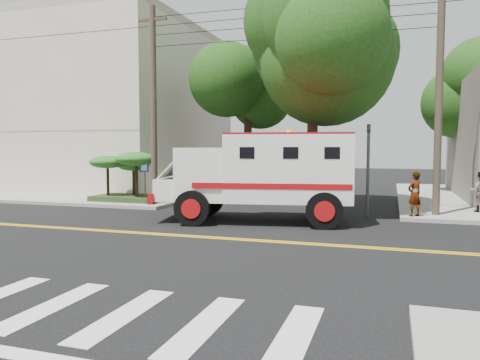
% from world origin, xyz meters
% --- Properties ---
extents(ground, '(100.00, 100.00, 0.00)m').
position_xyz_m(ground, '(0.00, 0.00, 0.00)').
color(ground, black).
rests_on(ground, ground).
extents(sidewalk_nw, '(17.00, 17.00, 0.15)m').
position_xyz_m(sidewalk_nw, '(-13.50, 13.50, 0.07)').
color(sidewalk_nw, gray).
rests_on(sidewalk_nw, ground).
extents(building_left, '(16.00, 14.00, 10.00)m').
position_xyz_m(building_left, '(-15.50, 15.00, 5.15)').
color(building_left, beige).
rests_on(building_left, sidewalk_nw).
extents(utility_pole_left, '(0.28, 0.28, 9.00)m').
position_xyz_m(utility_pole_left, '(-5.60, 6.00, 4.50)').
color(utility_pole_left, '#382D23').
rests_on(utility_pole_left, ground).
extents(utility_pole_right, '(0.28, 0.28, 9.00)m').
position_xyz_m(utility_pole_right, '(6.30, 6.20, 4.50)').
color(utility_pole_right, '#382D23').
rests_on(utility_pole_right, ground).
extents(tree_main, '(6.08, 5.70, 9.85)m').
position_xyz_m(tree_main, '(1.94, 6.21, 7.20)').
color(tree_main, black).
rests_on(tree_main, ground).
extents(tree_left, '(4.48, 4.20, 7.70)m').
position_xyz_m(tree_left, '(-2.68, 11.79, 5.73)').
color(tree_left, black).
rests_on(tree_left, ground).
extents(tree_right, '(4.80, 4.50, 8.20)m').
position_xyz_m(tree_right, '(8.84, 15.77, 6.09)').
color(tree_right, black).
rests_on(tree_right, ground).
extents(traffic_signal, '(0.15, 0.18, 3.60)m').
position_xyz_m(traffic_signal, '(3.80, 5.60, 2.23)').
color(traffic_signal, '#3F3F42').
rests_on(traffic_signal, ground).
extents(accessibility_sign, '(0.45, 0.10, 2.02)m').
position_xyz_m(accessibility_sign, '(-6.20, 6.17, 1.37)').
color(accessibility_sign, '#3F3F42').
rests_on(accessibility_sign, ground).
extents(palm_planter, '(3.52, 2.63, 2.36)m').
position_xyz_m(palm_planter, '(-7.44, 6.62, 1.65)').
color(palm_planter, '#1E3314').
rests_on(palm_planter, sidewalk_nw).
extents(armored_truck, '(7.41, 3.82, 3.22)m').
position_xyz_m(armored_truck, '(0.23, 3.43, 1.83)').
color(armored_truck, white).
rests_on(armored_truck, ground).
extents(pedestrian_a, '(0.71, 0.70, 1.66)m').
position_xyz_m(pedestrian_a, '(5.50, 5.50, 0.98)').
color(pedestrian_a, gray).
rests_on(pedestrian_a, sidewalk_ne).
extents(pedestrian_b, '(0.88, 0.74, 1.62)m').
position_xyz_m(pedestrian_b, '(8.04, 7.59, 0.96)').
color(pedestrian_b, gray).
rests_on(pedestrian_b, sidewalk_ne).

